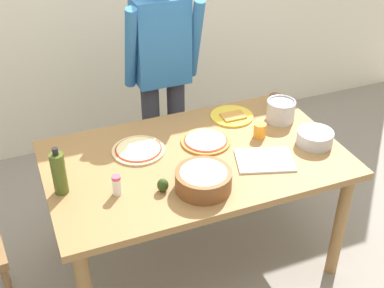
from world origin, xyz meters
TOP-DOWN VIEW (x-y plane):
  - ground at (0.00, 0.00)m, footprint 8.00×8.00m
  - dining_table at (0.00, 0.00)m, footprint 1.60×0.96m
  - person_cook at (0.08, 0.76)m, footprint 0.49×0.25m
  - pizza_raw_on_board at (-0.27, 0.16)m, footprint 0.29×0.29m
  - pizza_cooked_on_tray at (0.11, 0.11)m, footprint 0.28×0.28m
  - plate_with_slice at (0.36, 0.31)m, footprint 0.26×0.26m
  - popcorn_bowl at (-0.07, -0.27)m, footprint 0.28×0.28m
  - mixing_bowl_steel at (0.66, -0.13)m, footprint 0.20×0.20m
  - olive_oil_bottle at (-0.72, -0.04)m, footprint 0.07×0.07m
  - steel_pot at (0.62, 0.17)m, footprint 0.17×0.17m
  - cup_orange at (0.41, 0.05)m, footprint 0.07×0.07m
  - cup_small_brown at (0.67, 0.32)m, footprint 0.07×0.07m
  - salt_shaker at (-0.47, -0.16)m, footprint 0.04×0.04m
  - cutting_board_white at (0.33, -0.18)m, footprint 0.35×0.30m
  - avocado at (-0.26, -0.22)m, footprint 0.06×0.06m

SIDE VIEW (x-z plane):
  - ground at x=0.00m, z-range 0.00..0.00m
  - dining_table at x=0.00m, z-range 0.29..1.05m
  - cutting_board_white at x=0.33m, z-range 0.76..0.77m
  - plate_with_slice at x=0.36m, z-range 0.76..0.78m
  - pizza_raw_on_board at x=-0.27m, z-range 0.76..0.78m
  - pizza_cooked_on_tray at x=0.11m, z-range 0.76..0.78m
  - avocado at x=-0.26m, z-range 0.76..0.83m
  - mixing_bowl_steel at x=0.66m, z-range 0.76..0.84m
  - cup_orange at x=0.41m, z-range 0.76..0.84m
  - cup_small_brown at x=0.67m, z-range 0.76..0.84m
  - salt_shaker at x=-0.47m, z-range 0.76..0.87m
  - popcorn_bowl at x=-0.07m, z-range 0.76..0.88m
  - steel_pot at x=0.62m, z-range 0.76..0.89m
  - olive_oil_bottle at x=-0.72m, z-range 0.75..1.00m
  - person_cook at x=0.08m, z-range 0.13..1.75m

